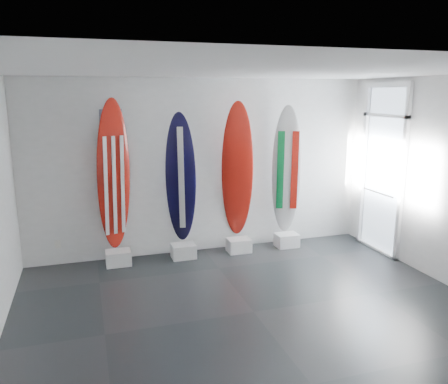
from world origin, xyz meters
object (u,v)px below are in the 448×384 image
object	(u,v)px
surfboard_italy	(286,170)
surfboard_navy	(181,179)
surfboard_swiss	(237,171)
surfboard_usa	(114,176)

from	to	relation	value
surfboard_italy	surfboard_navy	bearing A→B (deg)	-158.95
surfboard_swiss	surfboard_usa	bearing A→B (deg)	-162.32
surfboard_italy	surfboard_swiss	bearing A→B (deg)	-158.95
surfboard_navy	surfboard_swiss	size ratio (longest dim) A/B	0.92
surfboard_navy	surfboard_usa	bearing A→B (deg)	-164.08
surfboard_swiss	surfboard_italy	world-z (taller)	surfboard_swiss
surfboard_usa	surfboard_italy	xyz separation A→B (m)	(3.01, 0.00, -0.07)
surfboard_navy	surfboard_italy	size ratio (longest dim) A/B	0.97
surfboard_usa	surfboard_swiss	bearing A→B (deg)	-18.19
surfboard_navy	surfboard_swiss	world-z (taller)	surfboard_swiss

